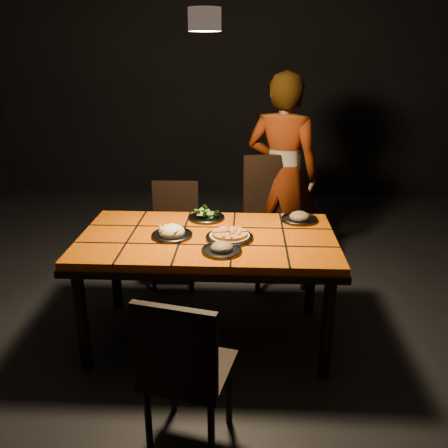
{
  "coord_description": "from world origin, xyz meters",
  "views": [
    {
      "loc": [
        0.24,
        -2.76,
        1.85
      ],
      "look_at": [
        0.1,
        0.03,
        0.82
      ],
      "focal_mm": 38.0,
      "sensor_mm": 36.0,
      "label": 1
    }
  ],
  "objects_px": {
    "diner": "(282,175)",
    "plate_pasta": "(172,233)",
    "chair_near": "(183,367)",
    "chair_far_right": "(274,211)",
    "chair_far_left": "(175,226)",
    "plate_pizza": "(230,236)",
    "dining_table": "(208,247)"
  },
  "relations": [
    {
      "from": "diner",
      "to": "dining_table",
      "type": "bearing_deg",
      "value": 82.57
    },
    {
      "from": "chair_far_left",
      "to": "plate_pizza",
      "type": "bearing_deg",
      "value": -63.36
    },
    {
      "from": "dining_table",
      "to": "chair_far_left",
      "type": "height_order",
      "value": "chair_far_left"
    },
    {
      "from": "dining_table",
      "to": "chair_far_right",
      "type": "height_order",
      "value": "chair_far_right"
    },
    {
      "from": "chair_near",
      "to": "chair_far_right",
      "type": "height_order",
      "value": "chair_far_right"
    },
    {
      "from": "dining_table",
      "to": "plate_pasta",
      "type": "xyz_separation_m",
      "value": [
        -0.22,
        -0.03,
        0.1
      ]
    },
    {
      "from": "dining_table",
      "to": "plate_pizza",
      "type": "relative_size",
      "value": 5.47
    },
    {
      "from": "chair_near",
      "to": "chair_far_right",
      "type": "xyz_separation_m",
      "value": [
        0.5,
        1.93,
        0.11
      ]
    },
    {
      "from": "dining_table",
      "to": "plate_pasta",
      "type": "height_order",
      "value": "plate_pasta"
    },
    {
      "from": "chair_far_right",
      "to": "diner",
      "type": "bearing_deg",
      "value": 58.13
    },
    {
      "from": "diner",
      "to": "plate_pasta",
      "type": "height_order",
      "value": "diner"
    },
    {
      "from": "chair_near",
      "to": "diner",
      "type": "xyz_separation_m",
      "value": [
        0.58,
        2.13,
        0.36
      ]
    },
    {
      "from": "plate_pizza",
      "to": "chair_far_left",
      "type": "bearing_deg",
      "value": 117.74
    },
    {
      "from": "diner",
      "to": "chair_near",
      "type": "bearing_deg",
      "value": 92.34
    },
    {
      "from": "plate_pizza",
      "to": "chair_far_right",
      "type": "bearing_deg",
      "value": 72.07
    },
    {
      "from": "chair_far_right",
      "to": "plate_pizza",
      "type": "height_order",
      "value": "chair_far_right"
    },
    {
      "from": "dining_table",
      "to": "chair_far_left",
      "type": "relative_size",
      "value": 1.93
    },
    {
      "from": "dining_table",
      "to": "plate_pizza",
      "type": "height_order",
      "value": "plate_pizza"
    },
    {
      "from": "chair_near",
      "to": "diner",
      "type": "height_order",
      "value": "diner"
    },
    {
      "from": "diner",
      "to": "chair_far_right",
      "type": "bearing_deg",
      "value": 87.74
    },
    {
      "from": "chair_near",
      "to": "dining_table",
      "type": "bearing_deg",
      "value": -78.98
    },
    {
      "from": "chair_near",
      "to": "diner",
      "type": "distance_m",
      "value": 2.24
    },
    {
      "from": "chair_far_right",
      "to": "plate_pasta",
      "type": "xyz_separation_m",
      "value": [
        -0.69,
        -0.99,
        0.18
      ]
    },
    {
      "from": "diner",
      "to": "plate_pizza",
      "type": "distance_m",
      "value": 1.28
    },
    {
      "from": "diner",
      "to": "plate_pasta",
      "type": "xyz_separation_m",
      "value": [
        -0.76,
        -1.19,
        -0.08
      ]
    },
    {
      "from": "dining_table",
      "to": "chair_far_left",
      "type": "distance_m",
      "value": 0.96
    },
    {
      "from": "chair_far_right",
      "to": "dining_table",
      "type": "bearing_deg",
      "value": -128.06
    },
    {
      "from": "plate_pasta",
      "to": "diner",
      "type": "bearing_deg",
      "value": 57.48
    },
    {
      "from": "chair_far_left",
      "to": "diner",
      "type": "height_order",
      "value": "diner"
    },
    {
      "from": "diner",
      "to": "plate_pasta",
      "type": "distance_m",
      "value": 1.42
    },
    {
      "from": "chair_near",
      "to": "plate_pizza",
      "type": "xyz_separation_m",
      "value": [
        0.18,
        0.92,
        0.28
      ]
    },
    {
      "from": "chair_far_left",
      "to": "plate_pasta",
      "type": "distance_m",
      "value": 0.95
    }
  ]
}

